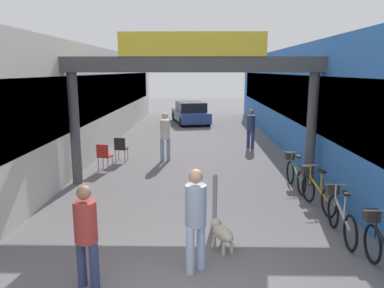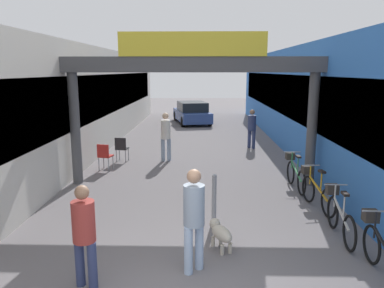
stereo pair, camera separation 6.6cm
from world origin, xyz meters
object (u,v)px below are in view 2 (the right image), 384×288
pedestrian_with_dog (194,214)px  pedestrian_carrying_crate (166,133)px  pedestrian_companion (84,231)px  bicycle_green_farthest (295,173)px  parked_car_blue (192,113)px  dog_on_leash (220,232)px  bicycle_orange_third (316,190)px  cafe_chair_black_farther (121,147)px  bollard_post_metal (214,198)px  bicycle_black_nearest (383,250)px  bicycle_silver_second (339,215)px  cafe_chair_red_nearer (104,155)px  pedestrian_elderly_walking (252,126)px

pedestrian_with_dog → pedestrian_carrying_crate: 7.66m
pedestrian_companion → bicycle_green_farthest: size_ratio=0.95×
pedestrian_companion → parked_car_blue: 18.00m
dog_on_leash → bicycle_orange_third: size_ratio=0.43×
dog_on_leash → bicycle_orange_third: bearing=42.2°
dog_on_leash → cafe_chair_black_farther: bearing=116.0°
bollard_post_metal → pedestrian_with_dog: bearing=-101.2°
bicycle_black_nearest → bicycle_silver_second: size_ratio=1.00×
bicycle_orange_third → parked_car_blue: 14.88m
pedestrian_companion → parked_car_blue: pedestrian_companion is taller
pedestrian_companion → bicycle_black_nearest: size_ratio=0.95×
bicycle_silver_second → cafe_chair_red_nearer: bearing=140.8°
bicycle_silver_second → bicycle_orange_third: same height
bicycle_silver_second → cafe_chair_red_nearer: bicycle_silver_second is taller
pedestrian_carrying_crate → pedestrian_elderly_walking: (3.39, 2.36, -0.08)m
bicycle_orange_third → cafe_chair_black_farther: 7.12m
pedestrian_carrying_crate → bicycle_silver_second: bearing=-57.2°
dog_on_leash → cafe_chair_red_nearer: bearing=123.1°
bicycle_black_nearest → cafe_chair_black_farther: size_ratio=1.90×
parked_car_blue → bicycle_green_farthest: bearing=-76.2°
bicycle_silver_second → pedestrian_with_dog: bearing=-153.8°
bicycle_black_nearest → dog_on_leash: bearing=161.2°
bicycle_black_nearest → parked_car_blue: (-3.46, 17.52, 0.21)m
bicycle_green_farthest → bicycle_orange_third: bearing=-85.2°
bicycle_green_farthest → bollard_post_metal: bearing=-133.0°
pedestrian_carrying_crate → bollard_post_metal: bearing=-74.5°
bollard_post_metal → cafe_chair_red_nearer: (-3.43, 4.20, -0.01)m
pedestrian_carrying_crate → cafe_chair_red_nearer: 2.39m
pedestrian_companion → bicycle_orange_third: bearing=37.8°
pedestrian_companion → bollard_post_metal: pedestrian_companion is taller
dog_on_leash → cafe_chair_red_nearer: 6.42m
cafe_chair_black_farther → bicycle_green_farthest: bearing=-28.1°
pedestrian_carrying_crate → bicycle_green_farthest: bearing=-38.7°
pedestrian_with_dog → parked_car_blue: bearing=91.5°
bicycle_green_farthest → bicycle_silver_second: bearing=-87.9°
bicycle_black_nearest → parked_car_blue: size_ratio=0.39×
bicycle_silver_second → pedestrian_elderly_walking: bearing=94.0°
bicycle_orange_third → cafe_chair_black_farther: size_ratio=1.88×
bicycle_silver_second → bicycle_green_farthest: same height
pedestrian_carrying_crate → bicycle_black_nearest: 8.71m
bicycle_black_nearest → pedestrian_elderly_walking: bearing=94.4°
pedestrian_elderly_walking → bicycle_silver_second: (0.60, -8.54, -0.49)m
bicycle_green_farthest → bollard_post_metal: size_ratio=1.55×
bicycle_silver_second → pedestrian_carrying_crate: bearing=122.8°
pedestrian_carrying_crate → bollard_post_metal: (1.55, -5.60, -0.45)m
pedestrian_carrying_crate → parked_car_blue: 9.91m
pedestrian_with_dog → parked_car_blue: pedestrian_with_dog is taller
bicycle_silver_second → cafe_chair_black_farther: size_ratio=1.90×
pedestrian_elderly_walking → dog_on_leash: size_ratio=2.28×
cafe_chair_black_farther → parked_car_blue: bearing=77.3°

